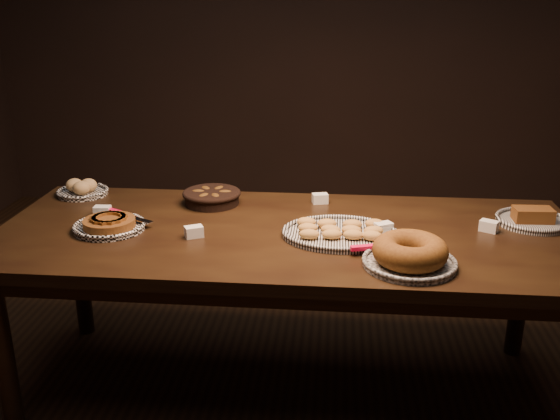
# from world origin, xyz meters

# --- Properties ---
(ground) EXTENTS (5.00, 5.00, 0.00)m
(ground) POSITION_xyz_m (0.00, 0.00, 0.00)
(ground) COLOR black
(ground) RESTS_ON ground
(buffet_table) EXTENTS (2.40, 1.00, 0.75)m
(buffet_table) POSITION_xyz_m (0.00, 0.00, 0.68)
(buffet_table) COLOR black
(buffet_table) RESTS_ON ground
(apple_tart_plate) EXTENTS (0.32, 0.31, 0.06)m
(apple_tart_plate) POSITION_xyz_m (-0.73, -0.06, 0.77)
(apple_tart_plate) COLOR white
(apple_tart_plate) RESTS_ON buffet_table
(madeleine_platter) EXTENTS (0.46, 0.37, 0.05)m
(madeleine_platter) POSITION_xyz_m (0.21, -0.05, 0.77)
(madeleine_platter) COLOR black
(madeleine_platter) RESTS_ON buffet_table
(bundt_cake_plate) EXTENTS (0.38, 0.34, 0.11)m
(bundt_cake_plate) POSITION_xyz_m (0.46, -0.31, 0.79)
(bundt_cake_plate) COLOR black
(bundt_cake_plate) RESTS_ON buffet_table
(croissant_basket) EXTENTS (0.27, 0.27, 0.07)m
(croissant_basket) POSITION_xyz_m (-0.37, 0.30, 0.79)
(croissant_basket) COLOR black
(croissant_basket) RESTS_ON buffet_table
(bread_roll_plate) EXTENTS (0.24, 0.24, 0.08)m
(bread_roll_plate) POSITION_xyz_m (-1.02, 0.38, 0.78)
(bread_roll_plate) COLOR white
(bread_roll_plate) RESTS_ON buffet_table
(loaf_plate) EXTENTS (0.30, 0.30, 0.07)m
(loaf_plate) POSITION_xyz_m (1.02, 0.17, 0.77)
(loaf_plate) COLOR black
(loaf_plate) RESTS_ON buffet_table
(tent_cards) EXTENTS (1.71, 0.53, 0.04)m
(tent_cards) POSITION_xyz_m (0.03, 0.08, 0.77)
(tent_cards) COLOR white
(tent_cards) RESTS_ON buffet_table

